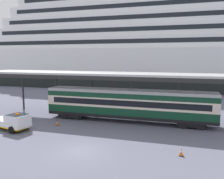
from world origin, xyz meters
TOP-DOWN VIEW (x-y plane):
  - ground_plane at (0.00, 0.00)m, footprint 400.00×400.00m
  - cruise_ship at (12.34, 51.84)m, footprint 128.93×27.53m
  - platform_canopy at (1.62, 11.29)m, footprint 41.16×5.24m
  - train_carriage at (1.62, 10.83)m, footprint 21.19×2.81m
  - service_truck at (-10.05, 3.57)m, footprint 5.51×3.09m
  - traffic_cone_near at (-6.06, 6.59)m, footprint 0.36×0.36m
  - traffic_cone_mid at (8.38, 1.53)m, footprint 0.36×0.36m

SIDE VIEW (x-z plane):
  - ground_plane at x=0.00m, z-range 0.00..0.00m
  - traffic_cone_near at x=-6.06m, z-range -0.01..0.61m
  - traffic_cone_mid at x=8.38m, z-range -0.01..0.65m
  - service_truck at x=-10.05m, z-range -0.02..2.00m
  - train_carriage at x=1.62m, z-range 0.25..4.36m
  - platform_canopy at x=1.62m, z-range 2.76..8.91m
  - cruise_ship at x=12.34m, z-range -5.02..27.63m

